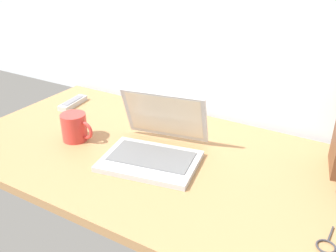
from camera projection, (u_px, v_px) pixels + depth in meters
name	position (u px, v px, depth m)	size (l,w,h in m)	color
desk	(176.00, 164.00, 1.24)	(1.60, 0.76, 0.03)	#A87A4C
laptop	(155.00, 145.00, 1.24)	(0.35, 0.35, 0.21)	#B2B5BA
coffee_mug	(75.00, 127.00, 1.34)	(0.13, 0.09, 0.10)	red
remote_control_near	(73.00, 103.00, 1.65)	(0.07, 0.16, 0.02)	#B7B7B7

